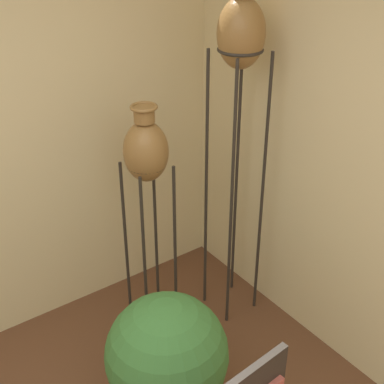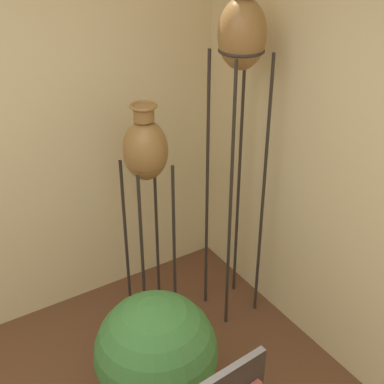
# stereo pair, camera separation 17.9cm
# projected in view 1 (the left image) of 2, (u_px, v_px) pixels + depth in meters

# --- Properties ---
(vase_stand_tall) EXTENTS (0.27, 0.27, 2.18)m
(vase_stand_tall) POSITION_uv_depth(u_px,v_px,m) (240.00, 48.00, 2.92)
(vase_stand_tall) COLOR #28231E
(vase_stand_tall) RESTS_ON ground_plane
(vase_stand_medium) EXTENTS (0.26, 0.26, 1.54)m
(vase_stand_medium) POSITION_uv_depth(u_px,v_px,m) (146.00, 156.00, 3.09)
(vase_stand_medium) COLOR #28231E
(vase_stand_medium) RESTS_ON ground_plane
(potted_plant) EXTENTS (0.64, 0.64, 0.82)m
(potted_plant) POSITION_uv_depth(u_px,v_px,m) (167.00, 359.00, 2.75)
(potted_plant) COLOR olive
(potted_plant) RESTS_ON ground_plane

